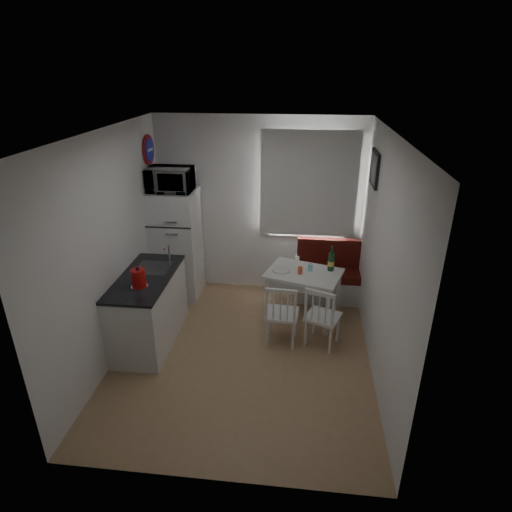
{
  "coord_description": "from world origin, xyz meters",
  "views": [
    {
      "loc": [
        0.63,
        -4.21,
        3.21
      ],
      "look_at": [
        0.09,
        0.5,
        1.08
      ],
      "focal_mm": 30.0,
      "sensor_mm": 36.0,
      "label": 1
    }
  ],
  "objects": [
    {
      "name": "chair_right",
      "position": [
        0.94,
        0.21,
        0.51
      ],
      "size": [
        0.5,
        0.49,
        0.44
      ],
      "rotation": [
        0.0,
        0.0,
        -0.36
      ],
      "color": "white",
      "rests_on": "floor"
    },
    {
      "name": "kettle",
      "position": [
        -1.15,
        -0.15,
        1.03
      ],
      "size": [
        0.19,
        0.19,
        0.26
      ],
      "primitive_type": "cylinder",
      "color": "#AF0E0E",
      "rests_on": "kitchen_counter"
    },
    {
      "name": "plate",
      "position": [
        0.39,
        0.89,
        0.72
      ],
      "size": [
        0.24,
        0.24,
        0.02
      ],
      "primitive_type": "cylinder",
      "color": "white",
      "rests_on": "dining_table"
    },
    {
      "name": "kitchen_counter",
      "position": [
        -1.2,
        0.16,
        0.46
      ],
      "size": [
        0.62,
        1.32,
        1.16
      ],
      "color": "white",
      "rests_on": "floor"
    },
    {
      "name": "wine_bottle",
      "position": [
        1.04,
        0.97,
        0.88
      ],
      "size": [
        0.09,
        0.09,
        0.35
      ],
      "primitive_type": null,
      "color": "#164523",
      "rests_on": "dining_table"
    },
    {
      "name": "dining_table",
      "position": [
        0.69,
        0.87,
        0.63
      ],
      "size": [
        1.09,
        0.91,
        0.71
      ],
      "rotation": [
        0.0,
        0.0,
        -0.3
      ],
      "color": "white",
      "rests_on": "floor"
    },
    {
      "name": "wall_right",
      "position": [
        1.5,
        0.0,
        1.3
      ],
      "size": [
        0.02,
        3.5,
        2.6
      ],
      "primitive_type": "cube",
      "color": "white",
      "rests_on": "floor"
    },
    {
      "name": "ceiling",
      "position": [
        0.0,
        0.0,
        2.6
      ],
      "size": [
        3.0,
        3.5,
        0.02
      ],
      "primitive_type": "cube",
      "color": "white",
      "rests_on": "wall_back"
    },
    {
      "name": "window",
      "position": [
        0.7,
        1.72,
        1.62
      ],
      "size": [
        1.22,
        0.06,
        1.47
      ],
      "primitive_type": "cube",
      "color": "white",
      "rests_on": "wall_back"
    },
    {
      "name": "wall_left",
      "position": [
        -1.5,
        0.0,
        1.3
      ],
      "size": [
        0.02,
        3.5,
        2.6
      ],
      "primitive_type": "cube",
      "color": "white",
      "rests_on": "floor"
    },
    {
      "name": "chair_left",
      "position": [
        0.44,
        0.21,
        0.52
      ],
      "size": [
        0.42,
        0.4,
        0.45
      ],
      "rotation": [
        0.0,
        0.0,
        -0.06
      ],
      "color": "white",
      "rests_on": "floor"
    },
    {
      "name": "floor",
      "position": [
        0.0,
        0.0,
        0.0
      ],
      "size": [
        3.0,
        3.5,
        0.02
      ],
      "primitive_type": "cube",
      "color": "#9B7C52",
      "rests_on": "ground"
    },
    {
      "name": "wall_front",
      "position": [
        0.0,
        -1.75,
        1.3
      ],
      "size": [
        3.0,
        0.02,
        2.6
      ],
      "primitive_type": "cube",
      "color": "white",
      "rests_on": "floor"
    },
    {
      "name": "wall_back",
      "position": [
        0.0,
        1.75,
        1.3
      ],
      "size": [
        3.0,
        0.02,
        2.6
      ],
      "primitive_type": "cube",
      "color": "white",
      "rests_on": "floor"
    },
    {
      "name": "drinking_glass_blue",
      "position": [
        0.77,
        0.92,
        0.76
      ],
      "size": [
        0.06,
        0.06,
        0.1
      ],
      "primitive_type": "cylinder",
      "color": "#85CDE2",
      "rests_on": "dining_table"
    },
    {
      "name": "drinking_glass_orange",
      "position": [
        0.64,
        0.82,
        0.76
      ],
      "size": [
        0.06,
        0.06,
        0.1
      ],
      "primitive_type": "cylinder",
      "color": "#D84F24",
      "rests_on": "dining_table"
    },
    {
      "name": "bench",
      "position": [
        1.17,
        1.51,
        0.29
      ],
      "size": [
        1.23,
        0.47,
        0.88
      ],
      "color": "white",
      "rests_on": "floor"
    },
    {
      "name": "wall_sign",
      "position": [
        -1.47,
        1.45,
        2.15
      ],
      "size": [
        0.03,
        0.4,
        0.4
      ],
      "primitive_type": "cylinder",
      "rotation": [
        0.0,
        1.57,
        0.0
      ],
      "color": "#191D99",
      "rests_on": "wall_left"
    },
    {
      "name": "curtain",
      "position": [
        0.7,
        1.65,
        1.68
      ],
      "size": [
        1.35,
        0.02,
        1.5
      ],
      "primitive_type": "cube",
      "color": "white",
      "rests_on": "wall_back"
    },
    {
      "name": "microwave",
      "position": [
        -1.18,
        1.35,
        1.78
      ],
      "size": [
        0.6,
        0.41,
        0.33
      ],
      "primitive_type": "imported",
      "color": "white",
      "rests_on": "fridge"
    },
    {
      "name": "picture_frame",
      "position": [
        1.48,
        1.1,
        2.05
      ],
      "size": [
        0.04,
        0.52,
        0.42
      ],
      "primitive_type": "cube",
      "color": "black",
      "rests_on": "wall_right"
    },
    {
      "name": "fridge",
      "position": [
        -1.18,
        1.4,
        0.8
      ],
      "size": [
        0.64,
        0.64,
        1.61
      ],
      "primitive_type": "cube",
      "color": "white",
      "rests_on": "floor"
    }
  ]
}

